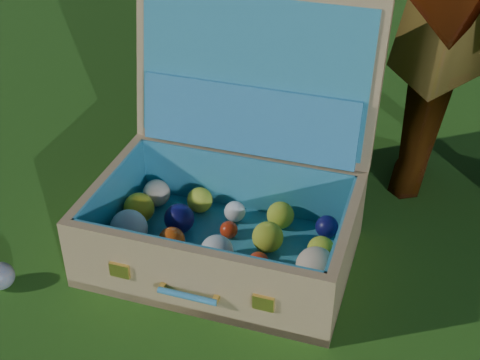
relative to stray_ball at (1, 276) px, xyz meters
name	(u,v)px	position (x,y,z in m)	size (l,w,h in m)	color
ground	(249,346)	(0.54, 0.14, -0.03)	(60.00, 60.00, 0.00)	#215114
stray_ball	(1,276)	(0.00, 0.00, 0.00)	(0.06, 0.06, 0.06)	teal
suitcase	(231,184)	(0.33, 0.40, 0.12)	(0.67, 0.61, 0.54)	tan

